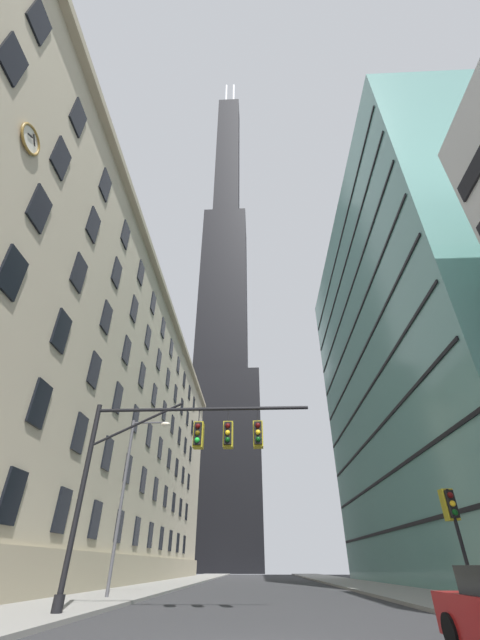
% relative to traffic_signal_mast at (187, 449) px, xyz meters
% --- Properties ---
extents(station_building, '(16.18, 70.63, 29.46)m').
position_rel_traffic_signal_mast_xyz_m(station_building, '(-15.69, 23.42, 9.33)').
color(station_building, '#BCAF93').
rests_on(station_building, ground).
extents(dark_skyscraper, '(22.43, 22.43, 226.51)m').
position_rel_traffic_signal_mast_xyz_m(dark_skyscraper, '(-7.26, 90.46, 62.24)').
color(dark_skyscraper, black).
rests_on(dark_skyscraper, ground).
extents(glass_office_midrise, '(16.15, 39.48, 40.82)m').
position_rel_traffic_signal_mast_xyz_m(glass_office_midrise, '(22.09, 22.33, 15.03)').
color(glass_office_midrise, slate).
rests_on(glass_office_midrise, ground).
extents(traffic_signal_mast, '(9.06, 0.63, 7.17)m').
position_rel_traffic_signal_mast_xyz_m(traffic_signal_mast, '(0.00, 0.00, 0.00)').
color(traffic_signal_mast, black).
rests_on(traffic_signal_mast, sidewalk_left).
extents(traffic_light_near_right, '(0.40, 0.63, 3.70)m').
position_rel_traffic_signal_mast_xyz_m(traffic_light_near_right, '(9.78, 0.09, -2.27)').
color(traffic_light_near_right, black).
rests_on(traffic_light_near_right, sidewalk_right).
extents(street_lamppost, '(2.39, 0.32, 8.92)m').
position_rel_traffic_signal_mast_xyz_m(street_lamppost, '(-4.51, 7.52, -0.01)').
color(street_lamppost, '#47474C').
rests_on(street_lamppost, sidewalk_left).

